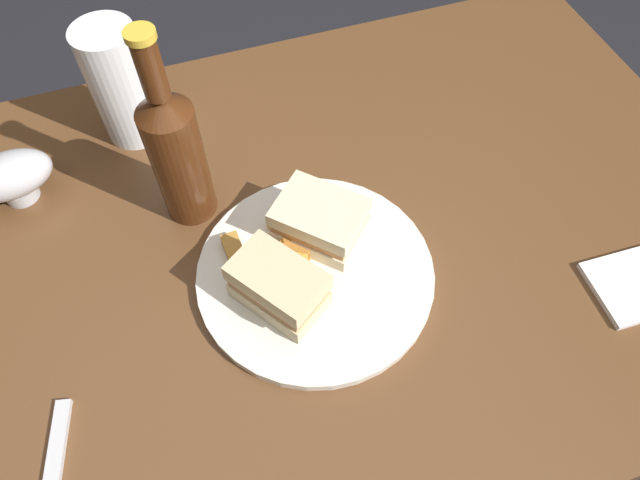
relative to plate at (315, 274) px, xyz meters
The scene contains 14 objects.
ground_plane 0.79m from the plate, 118.57° to the right, with size 6.00×6.00×0.00m, color black.
dining_table 0.40m from the plate, 118.57° to the right, with size 1.12×0.76×0.78m, color brown.
plate is the anchor object (origin of this frame).
sandwich_half_left 0.06m from the plate, 114.21° to the right, with size 0.13×0.13×0.05m.
sandwich_half_right 0.07m from the plate, 23.58° to the left, with size 0.11×0.12×0.06m.
potato_wedge_front 0.04m from the plate, 64.82° to the right, with size 0.04×0.02×0.02m, color #AD702D.
potato_wedge_middle 0.10m from the plate, 30.20° to the right, with size 0.05×0.02×0.02m, color #B77F33.
potato_wedge_back 0.04m from the plate, 44.77° to the right, with size 0.04×0.02×0.02m, color gold.
potato_wedge_left_edge 0.05m from the plate, 80.18° to the right, with size 0.04×0.02×0.02m, color #AD702D.
potato_wedge_right_edge 0.07m from the plate, 72.61° to the right, with size 0.06×0.02×0.02m, color #B77F33.
pint_glass 0.36m from the plate, 62.23° to the right, with size 0.08×0.08×0.17m.
gravy_boat 0.41m from the plate, 36.36° to the right, with size 0.13×0.09×0.07m.
cider_bottle 0.22m from the plate, 52.33° to the right, with size 0.06×0.06×0.27m.
napkin 0.39m from the plate, 158.99° to the left, with size 0.11×0.09×0.01m, color white.
Camera 1 is at (0.14, 0.39, 1.38)m, focal length 32.03 mm.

